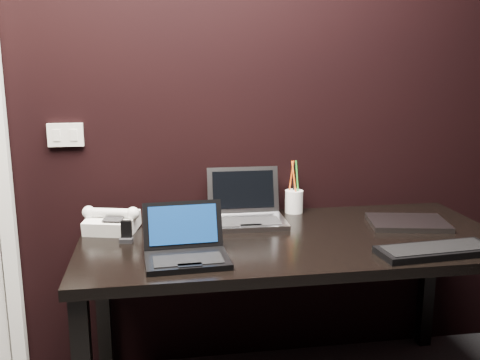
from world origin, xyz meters
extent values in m
plane|color=black|center=(0.00, 1.80, 1.30)|extent=(4.00, 0.00, 4.00)
cube|color=white|center=(-0.89, 1.77, 1.02)|extent=(0.06, 0.05, 2.11)
cube|color=silver|center=(-0.62, 1.79, 1.12)|extent=(0.15, 0.02, 0.10)
cube|color=silver|center=(-0.66, 1.78, 1.12)|extent=(0.03, 0.01, 0.05)
cube|color=silver|center=(-0.58, 1.78, 1.12)|extent=(0.03, 0.01, 0.05)
cube|color=black|center=(0.30, 1.40, 0.72)|extent=(1.70, 0.80, 0.04)
cube|color=black|center=(-0.50, 1.75, 0.35)|extent=(0.06, 0.06, 0.70)
cube|color=black|center=(1.10, 1.75, 0.35)|extent=(0.06, 0.06, 0.70)
cube|color=black|center=(-0.14, 1.17, 0.75)|extent=(0.30, 0.21, 0.02)
cube|color=black|center=(-0.14, 1.14, 0.76)|extent=(0.24, 0.12, 0.00)
cube|color=black|center=(-0.14, 1.09, 0.76)|extent=(0.08, 0.04, 0.00)
cube|color=black|center=(-0.15, 1.29, 0.84)|extent=(0.29, 0.08, 0.17)
cube|color=navy|center=(-0.15, 1.29, 0.84)|extent=(0.25, 0.06, 0.14)
cube|color=#9D9CA2|center=(0.15, 1.58, 0.75)|extent=(0.33, 0.24, 0.02)
cube|color=black|center=(0.15, 1.55, 0.76)|extent=(0.27, 0.13, 0.00)
cube|color=#9A9A9F|center=(0.14, 1.49, 0.76)|extent=(0.09, 0.04, 0.00)
cube|color=gray|center=(0.15, 1.72, 0.86)|extent=(0.32, 0.07, 0.20)
cube|color=black|center=(0.15, 1.72, 0.86)|extent=(0.28, 0.05, 0.16)
cube|color=black|center=(0.76, 1.11, 0.75)|extent=(0.45, 0.18, 0.02)
cube|color=black|center=(0.76, 1.11, 0.77)|extent=(0.40, 0.15, 0.00)
cube|color=#9A9A9F|center=(0.82, 1.47, 0.75)|extent=(0.36, 0.29, 0.02)
cube|color=white|center=(-0.43, 1.58, 0.77)|extent=(0.24, 0.23, 0.08)
cylinder|color=silver|center=(-0.43, 1.57, 0.82)|extent=(0.19, 0.09, 0.04)
sphere|color=silver|center=(-0.52, 1.59, 0.82)|extent=(0.07, 0.07, 0.05)
sphere|color=white|center=(-0.34, 1.55, 0.82)|extent=(0.07, 0.07, 0.05)
cube|color=black|center=(-0.42, 1.53, 0.81)|extent=(0.09, 0.07, 0.01)
cube|color=black|center=(-0.36, 1.44, 0.78)|extent=(0.04, 0.03, 0.09)
cube|color=black|center=(-0.36, 1.43, 0.75)|extent=(0.05, 0.04, 0.02)
cylinder|color=white|center=(0.39, 1.74, 0.79)|extent=(0.09, 0.09, 0.10)
cylinder|color=#E95415|center=(0.38, 1.75, 0.91)|extent=(0.02, 0.03, 0.16)
cylinder|color=green|center=(0.40, 1.74, 0.91)|extent=(0.02, 0.02, 0.16)
cylinder|color=black|center=(0.39, 1.76, 0.91)|extent=(0.01, 0.02, 0.16)
cylinder|color=#ED5916|center=(0.39, 1.73, 0.91)|extent=(0.02, 0.03, 0.16)
camera|label=1|loc=(-0.24, -0.60, 1.42)|focal=40.00mm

